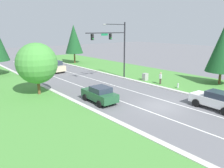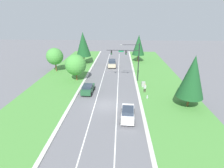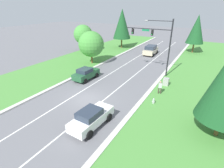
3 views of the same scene
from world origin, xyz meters
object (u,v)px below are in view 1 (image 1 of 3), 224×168
Objects in this scene: forest_sedan at (100,94)px; fire_hydrant at (178,86)px; traffic_signal_mast at (115,42)px; utility_cabinet at (145,77)px; champagne_suv at (53,66)px; oak_near_left_tree at (37,63)px; conifer_far_right_tree at (74,39)px; pedestrian at (161,78)px; white_sedan at (216,100)px; conifer_near_right_tree at (224,47)px.

fire_hydrant is at bearing -8.71° from forest_sedan.
forest_sedan is (-7.89, -6.89, -4.56)m from traffic_signal_mast.
utility_cabinet is at bearing 90.37° from fire_hydrant.
forest_sedan is at bearing -103.30° from champagne_suv.
oak_near_left_tree is 0.72× the size of conifer_far_right_tree.
oak_near_left_tree is (-7.26, -11.66, 2.57)m from champagne_suv.
utility_cabinet is 0.66× the size of pedestrian.
white_sedan is 0.57× the size of conifer_far_right_tree.
oak_near_left_tree is (-14.22, 5.94, 2.64)m from pedestrian.
utility_cabinet is at bearing -52.24° from traffic_signal_mast.
traffic_signal_mast is at bearing 107.15° from fire_hydrant.
white_sedan is 1.07× the size of forest_sedan.
forest_sedan is at bearing -162.37° from utility_cabinet.
champagne_suv is at bearing 109.17° from fire_hydrant.
conifer_far_right_tree reaches higher than fire_hydrant.
fire_hydrant is 26.83m from conifer_far_right_tree.
fire_hydrant is 7.95m from conifer_near_right_tree.
conifer_near_right_tree reaches higher than conifer_far_right_tree.
conifer_far_right_tree is at bearing 87.91° from utility_cabinet.
oak_near_left_tree is at bearing -36.42° from pedestrian.
white_sedan is 9.73m from pedestrian.
white_sedan is 11.18m from conifer_near_right_tree.
traffic_signal_mast reaches higher than oak_near_left_tree.
white_sedan is at bearing -54.47° from oak_near_left_tree.
white_sedan is 0.56× the size of conifer_near_right_tree.
champagne_suv is 16.43m from utility_cabinet.
champagne_suv reaches higher than pedestrian.
oak_near_left_tree is (-14.27, 3.19, 3.02)m from utility_cabinet.
oak_near_left_tree reaches higher than white_sedan.
traffic_signal_mast is at bearing 43.26° from forest_sedan.
conifer_near_right_tree is at bearing 126.66° from pedestrian.
traffic_signal_mast is 10.63m from fire_hydrant.
white_sedan reaches higher than pedestrian.
utility_cabinet reaches higher than fire_hydrant.
pedestrian is at bearing -22.69° from oak_near_left_tree.
conifer_far_right_tree reaches higher than utility_cabinet.
white_sedan is 4.16× the size of utility_cabinet.
conifer_far_right_tree is (15.04, 17.77, 1.57)m from oak_near_left_tree.
conifer_far_right_tree is (-5.27, 28.76, 0.16)m from conifer_near_right_tree.
champagne_suv is 3.02× the size of pedestrian.
conifer_near_right_tree is (9.58, 4.04, 4.10)m from white_sedan.
conifer_near_right_tree reaches higher than traffic_signal_mast.
conifer_near_right_tree is at bearing -62.16° from champagne_suv.
utility_cabinet is at bearing 76.54° from white_sedan.
pedestrian is at bearing -91.17° from utility_cabinet.
champagne_suv is 18.93m from pedestrian.
oak_near_left_tree is at bearing 167.39° from utility_cabinet.
utility_cabinet is at bearing -104.90° from pedestrian.
forest_sedan is at bearing -115.06° from conifer_far_right_tree.
traffic_signal_mast reaches higher than utility_cabinet.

